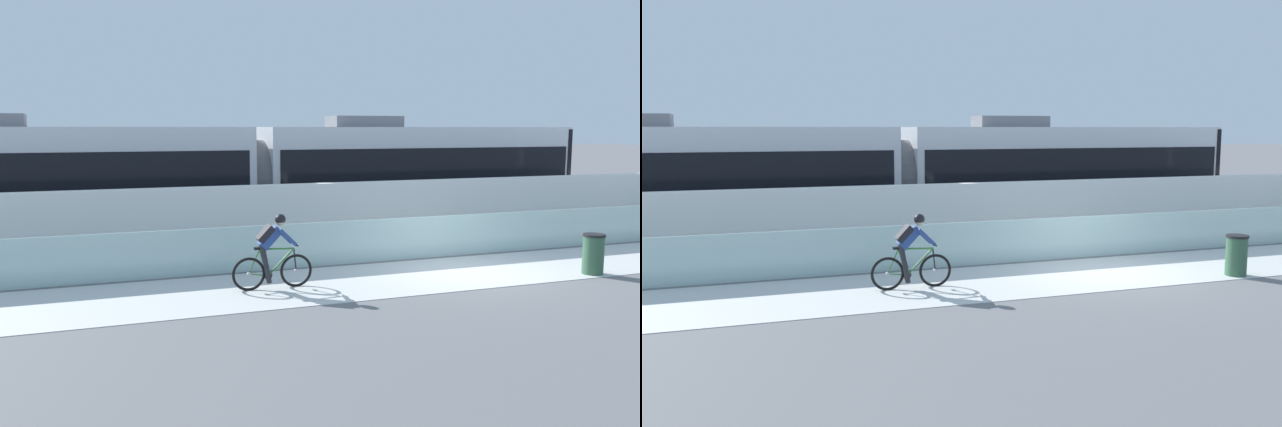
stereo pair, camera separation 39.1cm
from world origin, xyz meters
TOP-DOWN VIEW (x-y plane):
  - ground_plane at (0.00, 0.00)m, footprint 200.00×200.00m
  - bike_path_deck at (0.00, 0.00)m, footprint 32.00×3.20m
  - glass_parapet at (0.00, 1.85)m, footprint 32.00×0.05m
  - concrete_barrier_wall at (0.00, 3.65)m, footprint 32.00×0.36m
  - tram_rail_near at (0.00, 6.13)m, footprint 32.00×0.08m
  - tram_rail_far at (0.00, 7.57)m, footprint 32.00×0.08m
  - tram at (-3.45, 6.85)m, footprint 22.56×2.54m
  - cyclist_on_bike at (-4.85, -0.00)m, footprint 1.77×0.58m
  - trash_bin at (2.61, -1.25)m, footprint 0.51×0.51m

SIDE VIEW (x-z plane):
  - ground_plane at x=0.00m, z-range 0.00..0.00m
  - tram_rail_near at x=0.00m, z-range 0.00..0.01m
  - tram_rail_far at x=0.00m, z-range 0.00..0.01m
  - bike_path_deck at x=0.00m, z-range 0.00..0.01m
  - trash_bin at x=2.61m, z-range 0.00..0.96m
  - glass_parapet at x=0.00m, z-range 0.00..1.10m
  - cyclist_on_bike at x=-4.85m, z-range -0.01..1.60m
  - concrete_barrier_wall at x=0.00m, z-range 0.00..1.91m
  - tram at x=-3.45m, z-range -0.01..3.80m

